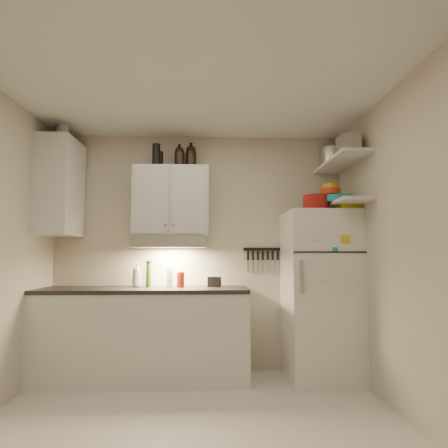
{
  "coord_description": "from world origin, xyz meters",
  "views": [
    {
      "loc": [
        0.11,
        -2.68,
        1.24
      ],
      "look_at": [
        0.25,
        0.9,
        1.55
      ],
      "focal_mm": 30.0,
      "sensor_mm": 36.0,
      "label": 1
    }
  ],
  "objects": [
    {
      "name": "floor",
      "position": [
        0.0,
        0.0,
        -0.01
      ],
      "size": [
        3.2,
        3.0,
        0.02
      ],
      "primitive_type": "cube",
      "color": "silver",
      "rests_on": "ground"
    },
    {
      "name": "ceiling",
      "position": [
        0.0,
        0.0,
        2.61
      ],
      "size": [
        3.2,
        3.0,
        0.02
      ],
      "primitive_type": "cube",
      "color": "silver",
      "rests_on": "ground"
    },
    {
      "name": "back_wall",
      "position": [
        0.0,
        1.51,
        1.3
      ],
      "size": [
        3.2,
        0.02,
        2.6
      ],
      "primitive_type": "cube",
      "color": "beige",
      "rests_on": "ground"
    },
    {
      "name": "right_wall",
      "position": [
        1.61,
        0.0,
        1.3
      ],
      "size": [
        0.02,
        3.0,
        2.6
      ],
      "primitive_type": "cube",
      "color": "beige",
      "rests_on": "ground"
    },
    {
      "name": "base_cabinet",
      "position": [
        -0.55,
        1.2,
        0.44
      ],
      "size": [
        2.1,
        0.6,
        0.88
      ],
      "primitive_type": "cube",
      "color": "silver",
      "rests_on": "floor"
    },
    {
      "name": "countertop",
      "position": [
        -0.55,
        1.2,
        0.9
      ],
      "size": [
        2.1,
        0.62,
        0.04
      ],
      "primitive_type": "cube",
      "color": "#272321",
      "rests_on": "base_cabinet"
    },
    {
      "name": "upper_cabinet",
      "position": [
        -0.3,
        1.33,
        1.83
      ],
      "size": [
        0.8,
        0.33,
        0.75
      ],
      "primitive_type": "cube",
      "color": "silver",
      "rests_on": "back_wall"
    },
    {
      "name": "side_cabinet",
      "position": [
        -1.44,
        1.2,
        1.95
      ],
      "size": [
        0.33,
        0.55,
        1.0
      ],
      "primitive_type": "cube",
      "color": "silver",
      "rests_on": "left_wall"
    },
    {
      "name": "range_hood",
      "position": [
        -0.3,
        1.27,
        1.39
      ],
      "size": [
        0.76,
        0.46,
        0.12
      ],
      "primitive_type": "cube",
      "color": "silver",
      "rests_on": "back_wall"
    },
    {
      "name": "fridge",
      "position": [
        1.25,
        1.16,
        0.85
      ],
      "size": [
        0.7,
        0.68,
        1.7
      ],
      "primitive_type": "cube",
      "color": "white",
      "rests_on": "floor"
    },
    {
      "name": "shelf_hi",
      "position": [
        1.45,
        1.02,
        2.2
      ],
      "size": [
        0.3,
        0.95,
        0.03
      ],
      "primitive_type": "cube",
      "color": "silver",
      "rests_on": "right_wall"
    },
    {
      "name": "shelf_lo",
      "position": [
        1.45,
        1.02,
        1.76
      ],
      "size": [
        0.3,
        0.95,
        0.03
      ],
      "primitive_type": "cube",
      "color": "silver",
      "rests_on": "right_wall"
    },
    {
      "name": "knife_strip",
      "position": [
        0.7,
        1.49,
        1.32
      ],
      "size": [
        0.42,
        0.02,
        0.03
      ],
      "primitive_type": "cube",
      "color": "black",
      "rests_on": "back_wall"
    },
    {
      "name": "dutch_oven",
      "position": [
        1.17,
        1.0,
        1.77
      ],
      "size": [
        0.34,
        0.34,
        0.15
      ],
      "primitive_type": "cylinder",
      "rotation": [
        0.0,
        0.0,
        0.43
      ],
      "color": "maroon",
      "rests_on": "fridge"
    },
    {
      "name": "book_stack",
      "position": [
        1.48,
        1.0,
        1.75
      ],
      "size": [
        0.26,
        0.31,
        0.09
      ],
      "primitive_type": "cube",
      "rotation": [
        0.0,
        0.0,
        0.15
      ],
      "color": "gold",
      "rests_on": "fridge"
    },
    {
      "name": "spice_jar",
      "position": [
        1.22,
        1.06,
        1.75
      ],
      "size": [
        0.07,
        0.07,
        0.09
      ],
      "primitive_type": "cylinder",
      "rotation": [
        0.0,
        0.0,
        0.21
      ],
      "color": "silver",
      "rests_on": "fridge"
    },
    {
      "name": "stock_pot",
      "position": [
        1.5,
        1.39,
        2.33
      ],
      "size": [
        0.38,
        0.38,
        0.23
      ],
      "primitive_type": "cylinder",
      "rotation": [
        0.0,
        0.0,
        0.2
      ],
      "color": "silver",
      "rests_on": "shelf_hi"
    },
    {
      "name": "tin_a",
      "position": [
        1.47,
        0.87,
        2.31
      ],
      "size": [
        0.2,
        0.18,
        0.19
      ],
      "primitive_type": "cube",
      "rotation": [
        0.0,
        0.0,
        -0.04
      ],
      "color": "#AAAAAD",
      "rests_on": "shelf_hi"
    },
    {
      "name": "tin_b",
      "position": [
        1.44,
        0.77,
        2.3
      ],
      "size": [
        0.19,
        0.19,
        0.18
      ],
      "primitive_type": "cube",
      "rotation": [
        0.0,
        0.0,
        0.07
      ],
      "color": "#AAAAAD",
      "rests_on": "shelf_hi"
    },
    {
      "name": "bowl_teal",
      "position": [
        1.41,
        1.2,
        1.83
      ],
      "size": [
        0.25,
        0.25,
        0.1
      ],
      "primitive_type": "cylinder",
      "color": "teal",
      "rests_on": "shelf_lo"
    },
    {
      "name": "bowl_orange",
      "position": [
        1.36,
        1.1,
        1.91
      ],
      "size": [
        0.2,
        0.2,
        0.06
      ],
      "primitive_type": "cylinder",
      "color": "red",
      "rests_on": "bowl_teal"
    },
    {
      "name": "bowl_yellow",
      "position": [
        1.36,
        1.1,
        1.96
      ],
      "size": [
        0.16,
        0.16,
        0.05
      ],
      "primitive_type": "cylinder",
      "color": "gold",
      "rests_on": "bowl_orange"
    },
    {
      "name": "plates",
      "position": [
        1.38,
        0.95,
        1.81
      ],
      "size": [
        0.26,
        0.26,
        0.07
      ],
      "primitive_type": "cylinder",
      "rotation": [
        0.0,
        0.0,
        -0.0
      ],
      "color": "teal",
      "rests_on": "shelf_lo"
    },
    {
      "name": "growler_a",
      "position": [
        -0.22,
        1.36,
        2.33
      ],
      "size": [
        0.12,
        0.12,
        0.25
      ],
      "primitive_type": null,
      "rotation": [
        0.0,
        0.0,
        -0.14
      ],
      "color": "black",
      "rests_on": "upper_cabinet"
    },
    {
      "name": "growler_b",
      "position": [
        -0.1,
        1.4,
        2.34
      ],
      "size": [
        0.15,
        0.15,
        0.28
      ],
      "primitive_type": null,
      "rotation": [
        0.0,
        0.0,
        -0.39
      ],
      "color": "black",
      "rests_on": "upper_cabinet"
    },
    {
      "name": "thermos_a",
      "position": [
        -0.43,
        1.37,
        2.29
      ],
      "size": [
        0.08,
        0.08,
        0.19
      ],
      "primitive_type": "cylinder",
      "rotation": [
        0.0,
        0.0,
        -0.21
      ],
      "color": "black",
      "rests_on": "upper_cabinet"
    },
    {
      "name": "thermos_b",
      "position": [
        -0.46,
        1.26,
        2.32
      ],
      "size": [
        0.1,
        0.1,
        0.24
      ],
      "primitive_type": "cylinder",
      "rotation": [
        0.0,
        0.0,
        0.16
      ],
      "color": "black",
      "rests_on": "upper_cabinet"
    },
    {
      "name": "side_jar",
      "position": [
        -1.44,
        1.21,
        2.53
      ],
      "size": [
        0.15,
        0.15,
        0.16
      ],
      "primitive_type": "cylinder",
      "rotation": [
        0.0,
        0.0,
        -0.31
      ],
      "color": "silver",
      "rests_on": "side_cabinet"
    },
    {
      "name": "soap_bottle",
      "position": [
        -0.64,
        1.28,
        1.06
      ],
      "size": [
        0.12,
        0.12,
        0.29
      ],
      "primitive_type": "imported",
      "rotation": [
        0.0,
        0.0,
        0.05
      ],
      "color": "silver",
      "rests_on": "countertop"
    },
    {
      "name": "pepper_mill",
      "position": [
        -0.18,
        1.27,
        1.0
      ],
      "size": [
        0.05,
        0.05,
        0.16
      ],
      "primitive_type": "cylinder",
      "rotation": [
        0.0,
        0.0,
        0.06
      ],
      "color": "brown",
      "rests_on": "countertop"
    },
    {
      "name": "oil_bottle",
      "position": [
        -0.51,
        1.24,
        1.04
      ],
      "size": [
        0.05,
        0.05,
        0.24
      ],
      "primitive_type": "cylinder",
      "rotation": [
        0.0,
        0.0,
        -0.06
      ],
      "color": "#446E1B",
      "rests_on": "countertop"
    },
    {
      "name": "vinegar_bottle",
      "position": [
        -0.53,
        1.34,
        1.06
      ],
      "size": [
        0.06,
        0.06,
        0.27
      ],
      "primitive_type": "cylinder",
      "rotation": [
        0.0,
        0.0,
        -0.03
      ],
      "color": "black",
      "rests_on": "countertop"
    },
    {
      "name": "clear_bottle",
      "position": [
        -0.3,
        1.26,
        1.02
      ],
      "size": [
        0.07,
        0.07,
        0.2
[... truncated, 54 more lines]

